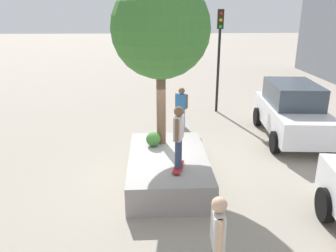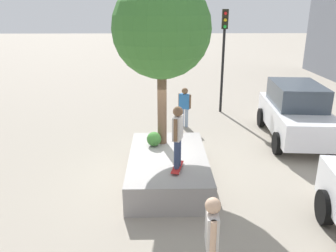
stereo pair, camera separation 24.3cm
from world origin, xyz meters
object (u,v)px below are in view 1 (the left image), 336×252
at_px(traffic_light_median, 219,44).
at_px(plaza_tree, 161,29).
at_px(planter_ledge, 168,168).
at_px(police_car, 292,111).
at_px(skateboarder, 179,133).
at_px(passerby_with_bag, 181,104).
at_px(skateboard, 178,167).
at_px(pedestrian_crossing, 218,235).

bearing_deg(traffic_light_median, plaza_tree, -25.97).
height_order(planter_ledge, police_car, police_car).
height_order(skateboarder, passerby_with_bag, skateboarder).
bearing_deg(skateboard, planter_ledge, -165.38).
height_order(plaza_tree, traffic_light_median, plaza_tree).
distance_m(plaza_tree, pedestrian_crossing, 5.96).
distance_m(skateboard, passerby_with_bag, 5.62).
relative_size(skateboard, skateboarder, 0.51).
xyz_separation_m(skateboard, passerby_with_bag, (-5.59, 0.57, 0.14)).
relative_size(planter_ledge, skateboarder, 2.31).
distance_m(police_car, traffic_light_median, 4.74).
bearing_deg(plaza_tree, skateboard, 11.61).
relative_size(plaza_tree, skateboard, 5.88).
relative_size(plaza_tree, skateboarder, 2.97).
bearing_deg(skateboarder, police_car, 131.39).
height_order(traffic_light_median, pedestrian_crossing, traffic_light_median).
relative_size(plaza_tree, passerby_with_bag, 2.90).
distance_m(planter_ledge, passerby_with_bag, 4.83).
bearing_deg(skateboard, plaza_tree, -168.39).
distance_m(plaza_tree, skateboard, 3.87).
distance_m(skateboard, traffic_light_median, 8.45).
distance_m(skateboarder, pedestrian_crossing, 3.23).
bearing_deg(planter_ledge, traffic_light_median, 158.57).
bearing_deg(pedestrian_crossing, police_car, 149.68).
bearing_deg(planter_ledge, pedestrian_crossing, 9.53).
relative_size(traffic_light_median, pedestrian_crossing, 2.65).
bearing_deg(traffic_light_median, skateboarder, -17.71).
bearing_deg(skateboarder, pedestrian_crossing, 8.08).
height_order(police_car, passerby_with_bag, police_car).
bearing_deg(planter_ledge, plaza_tree, -171.04).
bearing_deg(pedestrian_crossing, skateboarder, -171.92).
distance_m(planter_ledge, pedestrian_crossing, 4.08).
height_order(skateboard, passerby_with_bag, passerby_with_bag).
bearing_deg(traffic_light_median, police_car, 31.18).
bearing_deg(police_car, skateboarder, -48.61).
height_order(plaza_tree, police_car, plaza_tree).
bearing_deg(plaza_tree, police_car, 113.89).
bearing_deg(plaza_tree, skateboarder, 11.61).
height_order(skateboard, traffic_light_median, traffic_light_median).
bearing_deg(police_car, traffic_light_median, -148.82).
distance_m(plaza_tree, skateboarder, 3.08).
height_order(police_car, traffic_light_median, traffic_light_median).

